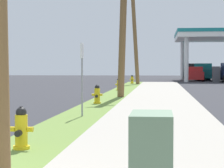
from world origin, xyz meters
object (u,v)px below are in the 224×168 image
object	(u,v)px
fire_hydrant_third	(119,85)
truck_teal_on_apron	(204,72)
fire_hydrant_second	(97,95)
street_sign_post	(82,64)
fire_hydrant_nearest	(21,131)
utility_cabinet	(151,164)
utility_pole_midground	(123,8)
truck_black_at_forecourt	(190,72)
fire_hydrant_fourth	(132,80)
car_red_by_near_pump	(195,74)
utility_pole_background	(134,26)

from	to	relation	value
fire_hydrant_third	truck_teal_on_apron	size ratio (longest dim) A/B	0.13
fire_hydrant_second	street_sign_post	distance (m)	4.81
fire_hydrant_nearest	utility_cabinet	distance (m)	3.87
utility_pole_midground	truck_teal_on_apron	world-z (taller)	utility_pole_midground
street_sign_post	fire_hydrant_nearest	bearing A→B (deg)	-91.53
fire_hydrant_nearest	street_sign_post	distance (m)	5.61
street_sign_post	truck_black_at_forecourt	xyz separation A→B (m)	(5.97, 46.28, -0.72)
utility_cabinet	truck_black_at_forecourt	xyz separation A→B (m)	(3.80, 54.86, 0.35)
truck_black_at_forecourt	truck_teal_on_apron	bearing A→B (deg)	-68.01
fire_hydrant_nearest	truck_teal_on_apron	bearing A→B (deg)	81.13
utility_pole_midground	fire_hydrant_fourth	bearing A→B (deg)	92.10
utility_pole_midground	car_red_by_near_pump	size ratio (longest dim) A/B	1.80
street_sign_post	car_red_by_near_pump	size ratio (longest dim) A/B	0.46
car_red_by_near_pump	truck_black_at_forecourt	bearing A→B (deg)	90.98
utility_pole_background	truck_teal_on_apron	bearing A→B (deg)	66.27
truck_teal_on_apron	utility_pole_background	bearing A→B (deg)	-113.73
street_sign_post	fire_hydrant_second	bearing A→B (deg)	92.39
street_sign_post	truck_black_at_forecourt	world-z (taller)	street_sign_post
fire_hydrant_fourth	utility_pole_midground	size ratio (longest dim) A/B	0.09
fire_hydrant_nearest	truck_black_at_forecourt	distance (m)	52.12
utility_pole_midground	street_sign_post	xyz separation A→B (m)	(-0.49, -8.96, -2.71)
utility_cabinet	car_red_by_near_pump	size ratio (longest dim) A/B	0.21
street_sign_post	car_red_by_near_pump	world-z (taller)	street_sign_post
fire_hydrant_nearest	street_sign_post	bearing A→B (deg)	88.47
fire_hydrant_second	utility_pole_midground	world-z (taller)	utility_pole_midground
fire_hydrant_fourth	utility_cabinet	size ratio (longest dim) A/B	0.78
fire_hydrant_third	fire_hydrant_nearest	bearing A→B (deg)	-89.58
fire_hydrant_second	truck_black_at_forecourt	world-z (taller)	truck_black_at_forecourt
fire_hydrant_second	fire_hydrant_third	size ratio (longest dim) A/B	1.00
fire_hydrant_third	truck_black_at_forecourt	world-z (taller)	truck_black_at_forecourt
fire_hydrant_nearest	fire_hydrant_fourth	size ratio (longest dim) A/B	1.00
utility_pole_midground	utility_cabinet	bearing A→B (deg)	-84.52
fire_hydrant_nearest	fire_hydrant_second	world-z (taller)	same
street_sign_post	utility_cabinet	bearing A→B (deg)	-75.81
utility_pole_midground	car_red_by_near_pump	bearing A→B (deg)	79.52
fire_hydrant_fourth	car_red_by_near_pump	size ratio (longest dim) A/B	0.16
truck_black_at_forecourt	truck_teal_on_apron	world-z (taller)	same
fire_hydrant_nearest	utility_pole_background	world-z (taller)	utility_pole_background
fire_hydrant_fourth	car_red_by_near_pump	distance (m)	13.97
fire_hydrant_fourth	truck_teal_on_apron	size ratio (longest dim) A/B	0.13
fire_hydrant_second	truck_black_at_forecourt	size ratio (longest dim) A/B	0.13
fire_hydrant_nearest	utility_pole_background	distance (m)	31.93
fire_hydrant_fourth	truck_black_at_forecourt	distance (m)	20.49
utility_cabinet	truck_teal_on_apron	distance (m)	51.62
fire_hydrant_third	fire_hydrant_fourth	xyz separation A→B (m)	(0.14, 11.49, 0.00)
fire_hydrant_second	fire_hydrant_fourth	size ratio (longest dim) A/B	1.00
fire_hydrant_fourth	car_red_by_near_pump	xyz separation A→B (m)	(6.25, 12.49, 0.28)
fire_hydrant_third	fire_hydrant_fourth	size ratio (longest dim) A/B	1.00
fire_hydrant_second	fire_hydrant_fourth	world-z (taller)	same
fire_hydrant_third	truck_black_at_forecourt	distance (m)	31.66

